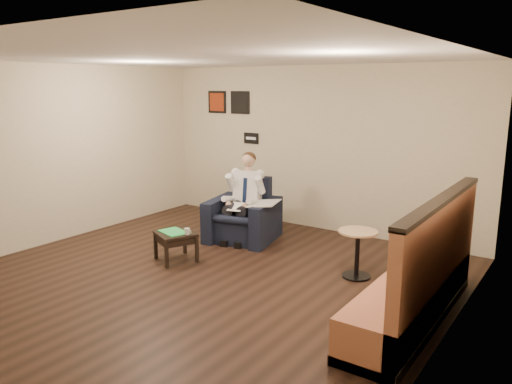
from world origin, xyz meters
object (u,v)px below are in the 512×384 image
Objects in this scene: side_table at (176,246)px; banquette at (413,260)px; armchair at (243,210)px; coffee_mug at (187,231)px; green_folder at (173,232)px; cafe_table at (357,254)px; seated_man at (239,201)px; smartphone at (186,231)px.

banquette is (3.36, 0.07, 0.47)m from side_table.
coffee_mug is at bearing -102.63° from armchair.
armchair is 0.38× the size of banquette.
cafe_table is at bearing 19.88° from green_folder.
armchair is 2.25m from cafe_table.
armchair is 1.60× the size of cafe_table.
banquette is (3.13, -1.15, 0.00)m from seated_man.
smartphone is at bearing 47.71° from side_table.
coffee_mug is (0.23, 0.04, 0.04)m from green_folder.
green_folder is 2.59m from cafe_table.
green_folder is 0.24m from coffee_mug.
seated_man is at bearing 170.95° from cafe_table.
armchair reaches higher than coffee_mug.
side_table is 0.22m from green_folder.
green_folder is (-0.24, -1.35, -0.07)m from armchair.
green_folder is at bearing -114.50° from seated_man.
seated_man is 3.24× the size of green_folder.
banquette reaches higher than side_table.
seated_man reaches higher than smartphone.
coffee_mug is 0.68× the size of smartphone.
coffee_mug is (0.20, 0.03, 0.25)m from side_table.
green_folder is 4.74× the size of coffee_mug.
green_folder is at bearing -160.12° from cafe_table.
cafe_table is (2.19, -0.47, -0.17)m from armchair.
side_table is 0.19× the size of banquette.
smartphone is at bearing -108.92° from seated_man.
cafe_table is (2.16, -0.34, -0.36)m from seated_man.
green_folder is 0.18m from smartphone.
seated_man is (0.03, -0.13, 0.18)m from armchair.
seated_man reaches higher than cafe_table.
green_folder is at bearing -112.28° from armchair.
armchair is 7.86× the size of smartphone.
green_folder is 0.16× the size of banquette.
armchair is 0.22m from seated_man.
side_table is at bearing -178.78° from banquette.
armchair is 11.58× the size of coffee_mug.
banquette is at bearing -32.38° from seated_man.
seated_man is at bearing 79.17° from side_table.
green_folder is 3.21× the size of smartphone.
smartphone is (0.14, 0.12, -0.00)m from green_folder.
banquette is at bearing 0.75° from coffee_mug.
seated_man is 1.28m from green_folder.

